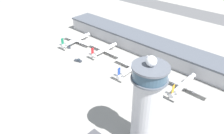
# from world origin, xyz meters

# --- Properties ---
(ground_plane) EXTENTS (1000.00, 1000.00, 0.00)m
(ground_plane) POSITION_xyz_m (0.00, 0.00, 0.00)
(ground_plane) COLOR gray
(terminal_building) EXTENTS (204.22, 25.00, 14.05)m
(terminal_building) POSITION_xyz_m (0.00, 70.00, 7.12)
(terminal_building) COLOR #B2B2B7
(terminal_building) RESTS_ON ground
(runway_strip) EXTENTS (306.33, 44.00, 0.01)m
(runway_strip) POSITION_xyz_m (0.00, 211.48, 0.00)
(runway_strip) COLOR #515154
(runway_strip) RESTS_ON ground
(control_tower) EXTENTS (17.44, 17.44, 55.02)m
(control_tower) POSITION_xyz_m (55.51, -19.32, 26.29)
(control_tower) COLOR #BCBCC1
(control_tower) RESTS_ON ground
(airplane_gate_alpha) EXTENTS (34.65, 38.03, 12.40)m
(airplane_gate_alpha) POSITION_xyz_m (-68.37, 35.44, 4.18)
(airplane_gate_alpha) COLOR white
(airplane_gate_alpha) RESTS_ON ground
(airplane_gate_bravo) EXTENTS (40.06, 32.50, 11.59)m
(airplane_gate_bravo) POSITION_xyz_m (-32.12, 39.90, 4.07)
(airplane_gate_bravo) COLOR white
(airplane_gate_bravo) RESTS_ON ground
(airplane_gate_charlie) EXTENTS (38.91, 42.00, 12.09)m
(airplane_gate_charlie) POSITION_xyz_m (7.35, 35.07, 3.82)
(airplane_gate_charlie) COLOR white
(airplane_gate_charlie) RESTS_ON ground
(airplane_gate_delta) EXTENTS (39.39, 34.45, 13.03)m
(airplane_gate_delta) POSITION_xyz_m (49.69, 38.75, 4.46)
(airplane_gate_delta) COLOR silver
(airplane_gate_delta) RESTS_ON ground
(service_truck_catering) EXTENTS (5.40, 5.76, 3.14)m
(service_truck_catering) POSITION_xyz_m (25.95, 28.67, 1.09)
(service_truck_catering) COLOR black
(service_truck_catering) RESTS_ON ground
(service_truck_fuel) EXTENTS (8.14, 7.06, 3.03)m
(service_truck_fuel) POSITION_xyz_m (-67.79, 25.53, 1.05)
(service_truck_fuel) COLOR black
(service_truck_fuel) RESTS_ON ground
(service_truck_baggage) EXTENTS (6.95, 4.63, 2.90)m
(service_truck_baggage) POSITION_xyz_m (8.61, 32.54, 1.01)
(service_truck_baggage) COLOR black
(service_truck_baggage) RESTS_ON ground
(service_truck_water) EXTENTS (7.37, 4.50, 2.61)m
(service_truck_water) POSITION_xyz_m (-38.89, 12.90, 0.90)
(service_truck_water) COLOR black
(service_truck_water) RESTS_ON ground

